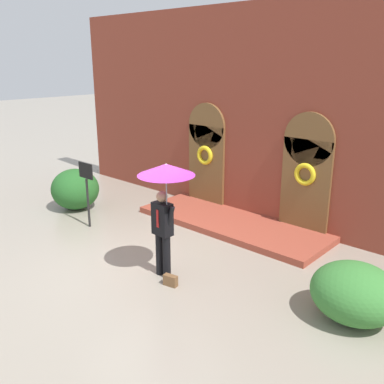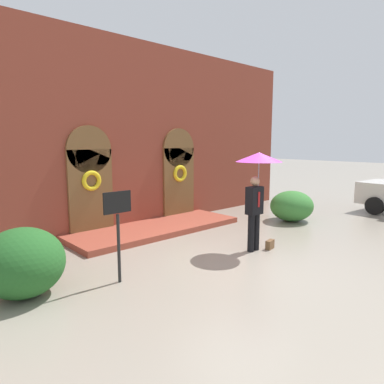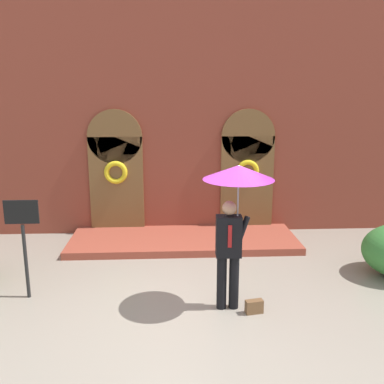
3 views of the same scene
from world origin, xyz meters
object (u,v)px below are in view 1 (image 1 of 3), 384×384
at_px(shrub_left, 75,189).
at_px(shrub_right, 355,293).
at_px(handbag, 170,280).
at_px(sign_post, 87,184).
at_px(person_with_umbrella, 165,186).

distance_m(shrub_left, shrub_right, 8.34).
distance_m(handbag, sign_post, 3.98).
relative_size(person_with_umbrella, handbag, 8.44).
distance_m(person_with_umbrella, handbag, 1.84).
relative_size(handbag, shrub_right, 0.19).
relative_size(sign_post, shrub_left, 1.25).
height_order(handbag, sign_post, sign_post).
bearing_deg(person_with_umbrella, sign_post, 171.00).
relative_size(sign_post, shrub_right, 1.16).
xyz_separation_m(shrub_left, shrub_right, (8.34, -0.06, -0.09)).
distance_m(person_with_umbrella, shrub_right, 3.82).
bearing_deg(person_with_umbrella, handbag, -33.35).
height_order(shrub_left, shrub_right, shrub_left).
height_order(sign_post, shrub_right, sign_post).
bearing_deg(person_with_umbrella, shrub_right, 17.67).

